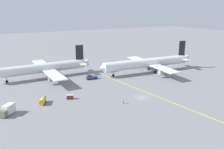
{
  "coord_description": "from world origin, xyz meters",
  "views": [
    {
      "loc": [
        -53.81,
        -71.14,
        34.83
      ],
      "look_at": [
        -0.44,
        23.78,
        4.0
      ],
      "focal_mm": 37.28,
      "sensor_mm": 36.0,
      "label": 1
    }
  ],
  "objects_px": {
    "gse_catering_truck_tall": "(7,110)",
    "gse_baggage_cart_near_cluster": "(70,97)",
    "pushback_tug": "(91,77)",
    "gse_fuel_bowser_stubby": "(43,100)",
    "airliner_being_pushed": "(148,63)",
    "ground_crew_wing_walker_right": "(123,101)",
    "airliner_at_gate_left": "(44,68)"
  },
  "relations": [
    {
      "from": "gse_fuel_bowser_stubby",
      "to": "gse_baggage_cart_near_cluster",
      "type": "xyz_separation_m",
      "value": [
        10.58,
        -0.6,
        -0.47
      ]
    },
    {
      "from": "gse_catering_truck_tall",
      "to": "ground_crew_wing_walker_right",
      "type": "distance_m",
      "value": 41.01
    },
    {
      "from": "gse_fuel_bowser_stubby",
      "to": "gse_catering_truck_tall",
      "type": "bearing_deg",
      "value": -162.26
    },
    {
      "from": "airliner_being_pushed",
      "to": "gse_catering_truck_tall",
      "type": "height_order",
      "value": "airliner_being_pushed"
    },
    {
      "from": "airliner_being_pushed",
      "to": "pushback_tug",
      "type": "height_order",
      "value": "airliner_being_pushed"
    },
    {
      "from": "gse_fuel_bowser_stubby",
      "to": "gse_baggage_cart_near_cluster",
      "type": "height_order",
      "value": "gse_fuel_bowser_stubby"
    },
    {
      "from": "gse_baggage_cart_near_cluster",
      "to": "ground_crew_wing_walker_right",
      "type": "relative_size",
      "value": 1.79
    },
    {
      "from": "gse_baggage_cart_near_cluster",
      "to": "pushback_tug",
      "type": "bearing_deg",
      "value": 48.25
    },
    {
      "from": "gse_fuel_bowser_stubby",
      "to": "ground_crew_wing_walker_right",
      "type": "distance_m",
      "value": 30.64
    },
    {
      "from": "gse_catering_truck_tall",
      "to": "gse_fuel_bowser_stubby",
      "type": "distance_m",
      "value": 13.47
    },
    {
      "from": "gse_fuel_bowser_stubby",
      "to": "gse_baggage_cart_near_cluster",
      "type": "relative_size",
      "value": 1.67
    },
    {
      "from": "airliner_at_gate_left",
      "to": "gse_fuel_bowser_stubby",
      "type": "bearing_deg",
      "value": -104.81
    },
    {
      "from": "pushback_tug",
      "to": "gse_catering_truck_tall",
      "type": "relative_size",
      "value": 1.52
    },
    {
      "from": "gse_baggage_cart_near_cluster",
      "to": "gse_fuel_bowser_stubby",
      "type": "bearing_deg",
      "value": 176.77
    },
    {
      "from": "gse_catering_truck_tall",
      "to": "gse_fuel_bowser_stubby",
      "type": "xyz_separation_m",
      "value": [
        12.83,
        4.1,
        -0.42
      ]
    },
    {
      "from": "pushback_tug",
      "to": "gse_fuel_bowser_stubby",
      "type": "distance_m",
      "value": 35.66
    },
    {
      "from": "gse_baggage_cart_near_cluster",
      "to": "ground_crew_wing_walker_right",
      "type": "xyz_separation_m",
      "value": [
        16.11,
        -14.46,
        0.06
      ]
    },
    {
      "from": "airliner_being_pushed",
      "to": "ground_crew_wing_walker_right",
      "type": "relative_size",
      "value": 33.11
    },
    {
      "from": "ground_crew_wing_walker_right",
      "to": "airliner_being_pushed",
      "type": "bearing_deg",
      "value": 41.47
    },
    {
      "from": "gse_catering_truck_tall",
      "to": "gse_baggage_cart_near_cluster",
      "type": "distance_m",
      "value": 23.68
    },
    {
      "from": "gse_catering_truck_tall",
      "to": "airliner_at_gate_left",
      "type": "bearing_deg",
      "value": 60.51
    },
    {
      "from": "gse_fuel_bowser_stubby",
      "to": "ground_crew_wing_walker_right",
      "type": "xyz_separation_m",
      "value": [
        26.69,
        -15.05,
        -0.41
      ]
    },
    {
      "from": "gse_baggage_cart_near_cluster",
      "to": "ground_crew_wing_walker_right",
      "type": "height_order",
      "value": "ground_crew_wing_walker_right"
    },
    {
      "from": "airliner_being_pushed",
      "to": "ground_crew_wing_walker_right",
      "type": "xyz_separation_m",
      "value": [
        -36.44,
        -32.21,
        -4.35
      ]
    },
    {
      "from": "airliner_being_pushed",
      "to": "ground_crew_wing_walker_right",
      "type": "bearing_deg",
      "value": -138.53
    },
    {
      "from": "airliner_being_pushed",
      "to": "gse_baggage_cart_near_cluster",
      "type": "relative_size",
      "value": 18.47
    },
    {
      "from": "airliner_at_gate_left",
      "to": "gse_baggage_cart_near_cluster",
      "type": "height_order",
      "value": "airliner_at_gate_left"
    },
    {
      "from": "gse_catering_truck_tall",
      "to": "gse_baggage_cart_near_cluster",
      "type": "xyz_separation_m",
      "value": [
        23.4,
        3.51,
        -0.9
      ]
    },
    {
      "from": "airliner_being_pushed",
      "to": "gse_fuel_bowser_stubby",
      "type": "xyz_separation_m",
      "value": [
        -63.13,
        -17.15,
        -3.94
      ]
    },
    {
      "from": "gse_catering_truck_tall",
      "to": "airliner_being_pushed",
      "type": "bearing_deg",
      "value": 15.63
    },
    {
      "from": "airliner_at_gate_left",
      "to": "gse_catering_truck_tall",
      "type": "distance_m",
      "value": 44.92
    },
    {
      "from": "gse_catering_truck_tall",
      "to": "gse_baggage_cart_near_cluster",
      "type": "bearing_deg",
      "value": 8.52
    }
  ]
}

